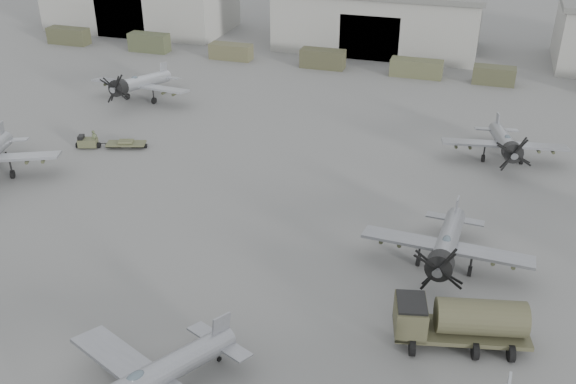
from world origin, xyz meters
The scene contains 16 objects.
ground centered at (0.00, 0.00, 0.00)m, with size 220.00×220.00×0.00m, color #5D5D5A.
hangar_left centered at (-38.00, 61.96, 4.37)m, with size 29.00×14.80×8.70m.
hangar_center centered at (0.00, 61.96, 4.37)m, with size 29.00×14.80×8.70m.
support_truck_0 centered at (-43.70, 50.00, 1.18)m, with size 6.14×2.20×2.36m, color #3C3E28.
support_truck_1 centered at (-30.45, 50.00, 1.28)m, with size 5.72×2.20×2.56m, color #3D422B.
support_truck_2 centered at (-17.99, 50.00, 1.04)m, with size 5.80×2.20×2.09m, color #4B4931.
support_truck_3 centered at (-5.03, 50.00, 1.21)m, with size 5.80×2.20×2.42m, color #3C3C27.
support_truck_4 centered at (7.19, 50.00, 1.09)m, with size 6.52×2.20×2.18m, color #494B31.
support_truck_5 centered at (16.63, 50.00, 1.07)m, with size 5.04×2.20×2.15m, color #3C3E28.
aircraft_near_1 centered at (1.47, -9.35, 2.11)m, with size 11.40×10.33×4.65m.
aircraft_mid_2 centered at (14.66, 7.95, 2.11)m, with size 11.59×10.43×4.64m.
aircraft_far_0 centered at (-21.66, 31.30, 2.18)m, with size 12.02×10.82×4.79m.
aircraft_far_1 centered at (18.17, 26.95, 2.05)m, with size 11.36×10.22×4.51m.
fuel_tanker centered at (16.15, 0.87, 1.72)m, with size 8.12×4.73×2.99m.
tug_trailer centered at (-18.82, 18.89, 0.48)m, with size 6.48×3.05×1.29m.
ground_crew centered at (-19.57, 18.81, 0.86)m, with size 0.63×0.41×1.73m, color #414A30.
Camera 1 is at (15.40, -29.82, 25.74)m, focal length 40.00 mm.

